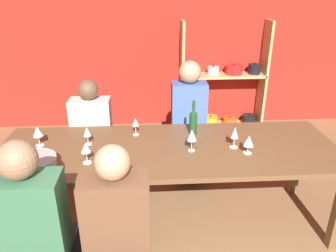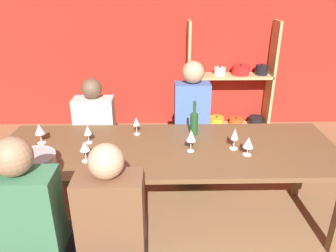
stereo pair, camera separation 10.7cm
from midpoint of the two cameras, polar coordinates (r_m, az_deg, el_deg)
name	(u,v)px [view 1 (the left image)]	position (r m, az deg, el deg)	size (l,w,h in m)	color
wall_back_red	(158,33)	(4.73, -2.51, 15.82)	(8.80, 0.06, 2.70)	red
shelf_unit	(223,92)	(4.83, 8.85, 5.90)	(1.21, 0.30, 1.54)	tan
dining_table	(169,156)	(2.74, -0.99, -5.19)	(2.80, 0.95, 0.76)	brown
mixing_bowl	(34,163)	(2.59, -23.35, -5.97)	(0.32, 0.32, 0.10)	#B7BABC
wine_bottle_green	(193,121)	(2.89, 3.36, 0.79)	(0.07, 0.07, 0.32)	#1E4C23
wine_glass_red_a	(86,149)	(2.51, -15.32, -3.83)	(0.08, 0.08, 0.16)	white
wine_glass_empty_a	(249,141)	(2.63, 12.75, -2.60)	(0.08, 0.08, 0.15)	white
wine_glass_empty_b	(135,123)	(2.89, -6.74, 0.59)	(0.06, 0.06, 0.16)	white
wine_glass_red_b	(192,136)	(2.60, 3.00, -1.70)	(0.08, 0.08, 0.19)	white
wine_glass_empty_c	(235,133)	(2.69, 10.44, -1.25)	(0.07, 0.07, 0.18)	white
wine_glass_red_c	(38,132)	(2.90, -22.74, -0.99)	(0.08, 0.08, 0.17)	white
wine_glass_red_d	(87,132)	(2.80, -14.98, -1.06)	(0.07, 0.07, 0.16)	white
person_near_a	(119,250)	(2.28, -9.93, -20.47)	(0.41, 0.51, 1.18)	#2D2D38
person_far_a	(94,144)	(3.64, -13.65, -3.05)	(0.41, 0.52, 1.12)	#2D2D38
person_far_b	(188,134)	(3.57, 2.68, -1.36)	(0.36, 0.45, 1.29)	#2D2D38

